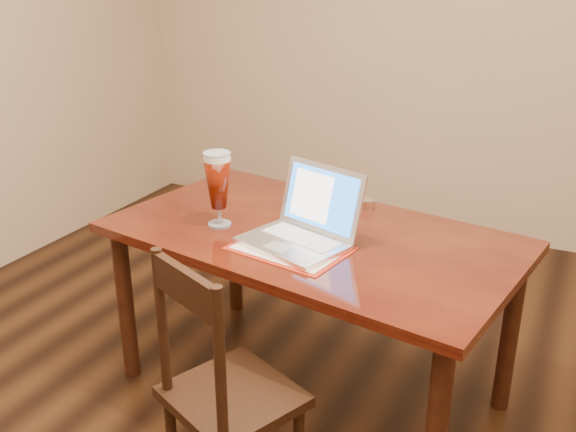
% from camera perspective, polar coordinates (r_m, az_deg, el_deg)
% --- Properties ---
extents(dining_table, '(1.64, 1.09, 1.00)m').
position_cam_1_polar(dining_table, '(2.44, 1.75, -2.99)').
color(dining_table, '#501A0A').
rests_on(dining_table, ground).
extents(dining_chair, '(0.49, 0.48, 0.89)m').
position_cam_1_polar(dining_chair, '(2.07, -5.68, -15.36)').
color(dining_chair, black).
rests_on(dining_chair, ground).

